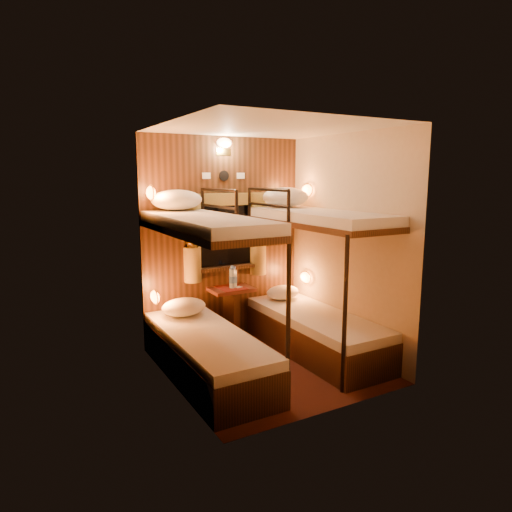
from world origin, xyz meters
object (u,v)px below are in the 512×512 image
bunk_left (207,322)px  table (231,307)px  bunk_right (315,304)px  bottle_left (234,279)px  bottle_right (232,278)px

bunk_left → table: bearing=50.3°
bunk_right → bunk_left: bearing=180.0°
bunk_right → bottle_left: bearing=127.4°
bunk_left → bunk_right: (1.30, 0.00, 0.00)m
bunk_left → bottle_left: 1.07m
bunk_left → table: size_ratio=2.90×
bunk_right → bottle_left: (-0.60, 0.79, 0.20)m
table → bottle_left: bearing=12.5°
bottle_left → bottle_right: 0.04m
bunk_right → bottle_right: bunk_right is taller
bunk_left → bottle_left: bearing=48.8°
bottle_left → table: bearing=-167.5°
table → bottle_left: size_ratio=2.66×
bottle_right → bunk_right: bearing=-50.2°
bunk_right → bottle_right: bearing=129.8°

